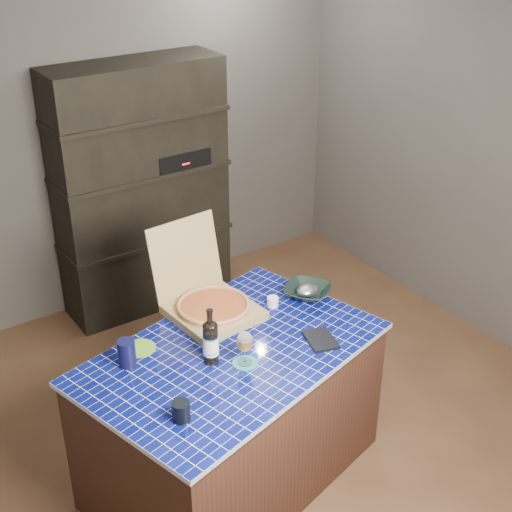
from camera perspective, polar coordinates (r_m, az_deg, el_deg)
room at (r=3.74m, az=0.87°, el=2.76°), size 3.50×3.50×3.50m
shelving_unit at (r=5.10m, az=-9.08°, el=5.26°), size 1.20×0.41×1.80m
kitchen_island at (r=3.76m, az=-1.88°, el=-12.57°), size 1.65×1.26×0.80m
pizza_box at (r=3.76m, az=-3.67°, el=-3.81°), size 0.45×0.54×0.46m
mead_bottle at (r=3.38m, az=-3.65°, el=-6.84°), size 0.08×0.08×0.29m
teal_trivet at (r=3.43m, az=-0.88°, el=-8.56°), size 0.12×0.12×0.01m
wine_glass at (r=3.36m, az=-0.90°, el=-6.90°), size 0.08×0.08×0.17m
tumbler at (r=3.11m, az=-6.01°, el=-12.23°), size 0.08×0.08×0.09m
dvd_case at (r=3.59m, az=5.19°, el=-6.68°), size 0.18×0.22×0.02m
bowl at (r=3.94m, az=4.13°, el=-2.86°), size 0.34×0.34×0.06m
foil_contents at (r=3.93m, az=4.14°, el=-2.74°), size 0.13×0.11×0.06m
white_jar at (r=3.84m, az=1.34°, el=-3.68°), size 0.06×0.06×0.05m
navy_cup at (r=3.44m, az=-10.30°, el=-7.65°), size 0.09×0.09×0.14m
green_trivet at (r=3.57m, az=-9.29°, el=-7.29°), size 0.16×0.16×0.01m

